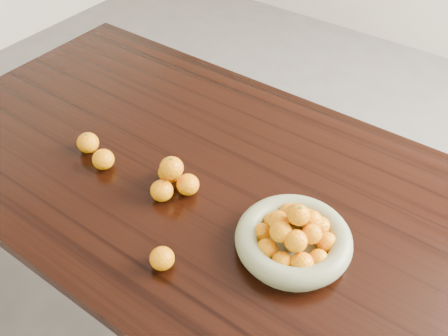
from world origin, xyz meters
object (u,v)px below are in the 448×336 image
Objects in this scene: fruit_bowl at (294,238)px; orange_pyramid at (173,179)px; dining_table at (226,206)px; loose_orange_0 at (88,143)px.

orange_pyramid is at bearing -177.11° from fruit_bowl.
loose_orange_0 is at bearing -163.32° from dining_table.
fruit_bowl is 4.34× the size of loose_orange_0.
loose_orange_0 is (-0.42, -0.13, 0.12)m from dining_table.
fruit_bowl is 2.11× the size of orange_pyramid.
fruit_bowl is (0.27, -0.09, 0.13)m from dining_table.
orange_pyramid is at bearing 3.65° from loose_orange_0.
fruit_bowl is at bearing 2.89° from orange_pyramid.
dining_table is 0.20m from orange_pyramid.
dining_table is at bearing 45.67° from orange_pyramid.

